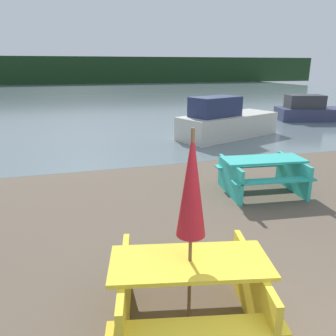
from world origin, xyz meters
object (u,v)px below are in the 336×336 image
Objects in this scene: picnic_table_teal at (262,172)px; boat at (226,122)px; boat_second at (314,111)px; picnic_table_yellow at (189,286)px; umbrella_crimson at (192,185)px.

boat is (1.76, 5.59, 0.13)m from picnic_table_teal.
picnic_table_teal is 11.48m from boat_second.
picnic_table_yellow is at bearing -131.23° from picnic_table_teal.
picnic_table_yellow is 15.77m from boat_second.
umbrella_crimson is at bearing -117.45° from boat_second.
picnic_table_teal is 5.86m from boat.
boat_second reaches higher than picnic_table_teal.
boat is (4.59, 8.81, -1.00)m from umbrella_crimson.
picnic_table_yellow is at bearing 116.57° from umbrella_crimson.
boat reaches higher than picnic_table_teal.
umbrella_crimson reaches higher than picnic_table_teal.
umbrella_crimson is 9.99m from boat.
picnic_table_yellow is at bearing -117.45° from boat_second.
boat_second is (6.24, 2.65, -0.13)m from boat.
umbrella_crimson reaches higher than boat.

